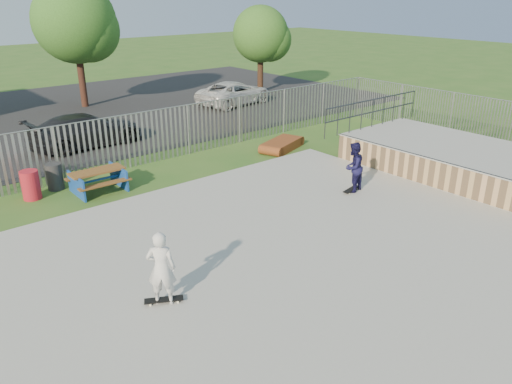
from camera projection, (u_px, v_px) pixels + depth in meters
ground at (269, 273)px, 11.68m from camera, size 120.00×120.00×0.00m
concrete_slab at (269, 270)px, 11.65m from camera, size 15.00×12.00×0.15m
quarter_pipe at (449, 159)px, 17.85m from camera, size 5.50×7.05×2.19m
fence at (195, 173)px, 15.16m from camera, size 26.04×16.02×2.00m
picnic_table at (98, 181)px, 16.32m from camera, size 1.75×1.44×0.73m
funbox at (282, 145)px, 20.72m from camera, size 2.13×1.54×0.38m
trash_bin_red at (31, 185)px, 15.69m from camera, size 0.56×0.56×0.93m
trash_bin_grey at (55, 177)px, 16.47m from camera, size 0.53×0.53×0.88m
parking_lot at (22, 121)px, 25.20m from camera, size 40.00×18.00×0.02m
car_dark at (86, 130)px, 20.92m from camera, size 4.81×2.12×1.37m
car_white at (234, 93)px, 28.72m from camera, size 5.03×2.94×1.32m
tree_mid at (74, 22)px, 26.72m from camera, size 4.43×4.43×6.83m
tree_right at (260, 34)px, 31.16m from camera, size 3.48×3.48×5.37m
skateboard_a at (351, 190)px, 16.05m from camera, size 0.82×0.36×0.08m
skateboard_b at (164, 301)px, 10.32m from camera, size 0.80×0.56×0.08m
skater_navy at (353, 167)px, 15.76m from camera, size 0.89×0.76×1.62m
skater_white at (161, 268)px, 10.03m from camera, size 0.70×0.67×1.62m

